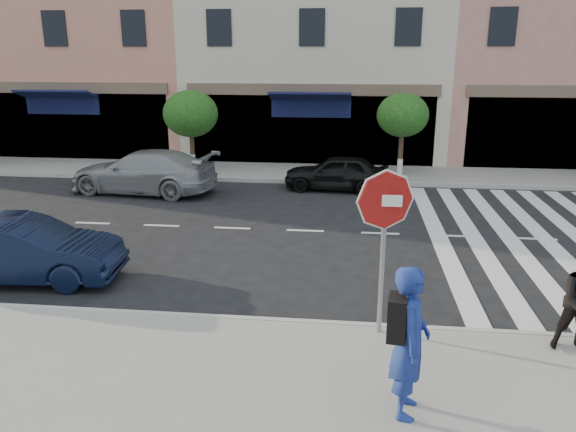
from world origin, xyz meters
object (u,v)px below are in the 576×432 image
Objects in this scene: stop_sign at (385,218)px; car_far_left at (143,172)px; car_near_mid at (21,250)px; photographer at (410,342)px; car_far_mid at (337,172)px.

car_far_left is (-7.53, 9.35, -1.43)m from stop_sign.
stop_sign is at bearing -107.68° from car_near_mid.
photographer is 13.87m from car_far_left.
car_near_mid is 1.14× the size of car_far_mid.
car_far_left is 1.39× the size of car_far_mid.
car_near_mid is at bearing 167.08° from stop_sign.
car_far_mid is at bearing 95.93° from stop_sign.
car_far_mid is at bearing 106.88° from car_far_left.
photographer reaches higher than car_far_left.
car_far_mid is (6.29, 8.74, -0.06)m from car_near_mid.
photographer is (0.26, -2.12, -0.99)m from stop_sign.
stop_sign is 1.37× the size of photographer.
car_near_mid is 10.77m from car_far_mid.
photographer is 0.56× the size of car_far_mid.
stop_sign is 10.62m from car_far_mid.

